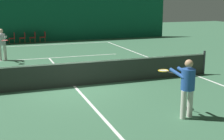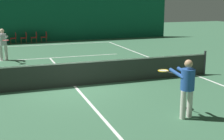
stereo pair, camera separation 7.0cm
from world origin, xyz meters
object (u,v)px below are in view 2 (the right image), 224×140
(tennis_net, at_px, (74,73))
(courtside_chair_3, at_px, (45,36))
(courtside_chair_2, at_px, (35,37))
(player_near, at_px, (186,84))
(courtside_chair_0, at_px, (14,37))
(player_far, at_px, (3,42))
(courtside_chair_1, at_px, (25,37))

(tennis_net, bearing_deg, courtside_chair_3, 87.17)
(tennis_net, xyz_separation_m, courtside_chair_2, (-0.11, 13.39, -0.03))
(tennis_net, distance_m, player_near, 4.86)
(player_near, relative_size, courtside_chair_2, 2.01)
(tennis_net, height_order, player_near, player_near)
(player_near, height_order, courtside_chair_2, player_near)
(courtside_chair_2, xyz_separation_m, courtside_chair_3, (0.77, 0.00, 0.00))
(player_near, distance_m, courtside_chair_0, 18.11)
(player_far, relative_size, courtside_chair_0, 2.08)
(courtside_chair_1, bearing_deg, courtside_chair_2, 90.00)
(player_far, distance_m, courtside_chair_3, 7.59)
(player_near, height_order, courtside_chair_3, player_near)
(courtside_chair_0, bearing_deg, courtside_chair_2, 90.00)
(tennis_net, height_order, player_far, player_far)
(tennis_net, relative_size, player_far, 6.87)
(courtside_chair_0, height_order, courtside_chair_2, same)
(player_near, xyz_separation_m, courtside_chair_2, (-2.34, 17.68, -0.50))
(courtside_chair_1, relative_size, courtside_chair_2, 1.00)
(courtside_chair_1, bearing_deg, player_far, -13.24)
(player_near, bearing_deg, courtside_chair_0, -1.36)
(tennis_net, distance_m, courtside_chair_3, 13.41)
(player_far, distance_m, courtside_chair_0, 6.96)
(courtside_chair_3, bearing_deg, courtside_chair_1, -90.00)
(player_far, bearing_deg, player_near, 14.85)
(player_far, bearing_deg, courtside_chair_3, 146.56)
(player_near, height_order, courtside_chair_0, player_near)
(courtside_chair_2, relative_size, courtside_chair_3, 1.00)
(courtside_chair_1, xyz_separation_m, courtside_chair_2, (0.77, 0.00, 0.00))
(courtside_chair_0, bearing_deg, player_near, 12.37)
(courtside_chair_3, bearing_deg, courtside_chair_0, -90.00)
(courtside_chair_2, bearing_deg, tennis_net, 0.46)
(courtside_chair_2, bearing_deg, courtside_chair_1, -90.00)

